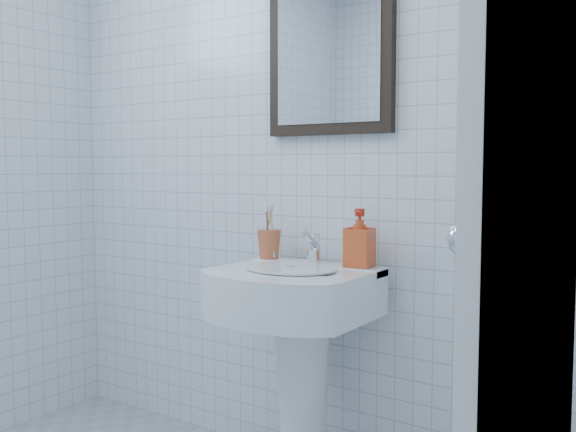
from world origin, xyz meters
The scene contains 10 objects.
wall_back centered at (0.00, 1.20, 1.25)m, with size 2.20×0.02×2.50m, color silver.
wall_right centered at (1.10, 0.00, 1.25)m, with size 0.02×2.40×2.50m, color silver.
washbasin centered at (0.22, 0.98, 0.53)m, with size 0.51×0.38×0.79m.
faucet centered at (0.22, 1.08, 0.83)m, with size 0.05×0.10×0.12m.
toothbrush_cup centered at (0.02, 1.10, 0.84)m, with size 0.09×0.09×0.11m, color #C15730, non-canonical shape.
soap_dispenser centered at (0.39, 1.10, 0.88)m, with size 0.09×0.09×0.20m, color red.
wall_mirror centered at (0.22, 1.18, 1.55)m, with size 0.50×0.04×0.62m.
bathroom_door centered at (1.08, 0.55, 1.00)m, with size 0.04×0.80×2.00m, color silver.
towel_ring centered at (1.06, 0.73, 1.05)m, with size 0.18×0.18×0.01m, color silver.
hand_towel centered at (1.04, 0.73, 0.87)m, with size 0.03×0.16×0.38m, color beige.
Camera 1 is at (1.40, -0.82, 1.12)m, focal length 40.00 mm.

